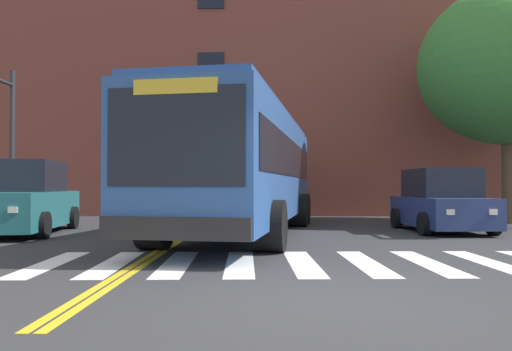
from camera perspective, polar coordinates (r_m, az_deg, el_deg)
The scene contains 10 objects.
ground_plane at distance 5.73m, azimuth 7.70°, elevation -14.15°, with size 120.00×120.00×0.00m, color #303033.
crosswalk at distance 8.50m, azimuth 8.90°, elevation -9.84°, with size 9.92×3.21×0.01m.
lane_line_yellow_inner at distance 22.46m, azimuth -4.41°, elevation -4.42°, with size 0.12×36.00×0.01m, color gold.
lane_line_yellow_outer at distance 22.44m, azimuth -4.01°, elevation -4.42°, with size 0.12×36.00×0.01m, color gold.
city_bus at distance 13.36m, azimuth -1.18°, elevation 0.88°, with size 4.20×11.68×3.20m.
car_teal_near_lane at distance 14.79m, azimuth -25.08°, elevation -2.62°, with size 2.61×4.84×1.96m.
car_navy_far_lane at distance 14.93m, azimuth 20.38°, elevation -2.93°, with size 2.16×3.77×1.76m.
car_grey_behind_bus at distance 23.90m, azimuth -1.90°, elevation -2.27°, with size 2.13×4.59×1.80m.
street_tree_curbside_large at distance 19.51m, azimuth 26.92°, elevation 11.14°, with size 7.83×7.79×8.14m.
building_facade at distance 25.19m, azimuth -4.23°, elevation 9.27°, with size 34.93×7.84×11.67m.
Camera 1 is at (-0.65, -5.55, 1.29)m, focal length 35.00 mm.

